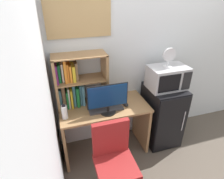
% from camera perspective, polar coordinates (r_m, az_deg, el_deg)
% --- Properties ---
extents(wall_back, '(6.40, 0.04, 2.60)m').
position_cam_1_polar(wall_back, '(3.10, 21.44, 10.86)').
color(wall_back, silver).
rests_on(wall_back, ground_plane).
extents(wall_left, '(0.04, 4.40, 2.60)m').
position_cam_1_polar(wall_left, '(1.10, -19.59, -23.70)').
color(wall_left, silver).
rests_on(wall_left, ground_plane).
extents(desk, '(1.16, 0.57, 0.76)m').
position_cam_1_polar(desk, '(2.63, -2.30, -9.48)').
color(desk, '#997047').
rests_on(desk, ground_plane).
extents(hutch_bookshelf, '(0.65, 0.30, 0.69)m').
position_cam_1_polar(hutch_bookshelf, '(2.41, -11.30, 2.27)').
color(hutch_bookshelf, '#997047').
rests_on(hutch_bookshelf, desk).
extents(monitor, '(0.51, 0.20, 0.38)m').
position_cam_1_polar(monitor, '(2.27, -1.31, -2.58)').
color(monitor, black).
rests_on(monitor, desk).
extents(keyboard, '(0.44, 0.15, 0.02)m').
position_cam_1_polar(keyboard, '(2.42, -1.83, -5.90)').
color(keyboard, '#333338').
rests_on(keyboard, desk).
extents(computer_mouse, '(0.06, 0.11, 0.03)m').
position_cam_1_polar(computer_mouse, '(2.50, 4.13, -4.47)').
color(computer_mouse, black).
rests_on(computer_mouse, desk).
extents(water_bottle, '(0.07, 0.07, 0.19)m').
position_cam_1_polar(water_bottle, '(2.30, -14.19, -6.59)').
color(water_bottle, silver).
rests_on(water_bottle, desk).
extents(mini_fridge, '(0.48, 0.57, 0.92)m').
position_cam_1_polar(mini_fridge, '(2.95, 14.81, -7.34)').
color(mini_fridge, black).
rests_on(mini_fridge, ground_plane).
extents(microwave, '(0.51, 0.34, 0.31)m').
position_cam_1_polar(microwave, '(2.65, 16.39, 3.50)').
color(microwave, '#ADADB2').
rests_on(microwave, mini_fridge).
extents(desk_fan, '(0.17, 0.11, 0.26)m').
position_cam_1_polar(desk_fan, '(2.53, 16.88, 9.51)').
color(desk_fan, silver).
rests_on(desk_fan, microwave).
extents(desk_chair, '(0.49, 0.49, 0.92)m').
position_cam_1_polar(desk_chair, '(2.24, 0.69, -22.21)').
color(desk_chair, black).
rests_on(desk_chair, ground_plane).
extents(wall_corkboard, '(0.76, 0.02, 0.41)m').
position_cam_1_polar(wall_corkboard, '(2.32, -10.01, 20.20)').
color(wall_corkboard, tan).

